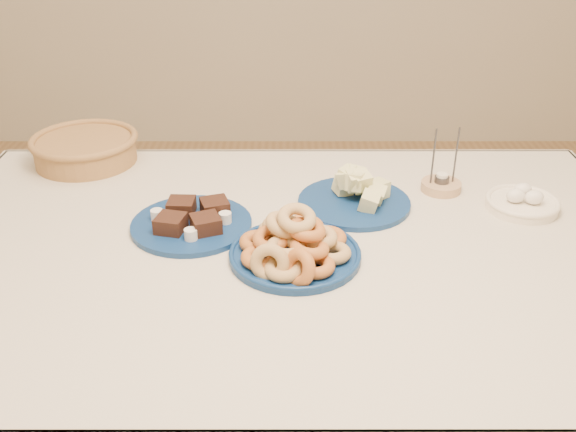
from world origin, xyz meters
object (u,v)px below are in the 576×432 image
object	(u,v)px
brownie_plate	(192,221)
egg_bowl	(522,202)
dining_table	(288,283)
wicker_basket	(85,148)
melon_plate	(356,195)
donut_platter	(294,247)
candle_holder	(441,185)

from	to	relation	value
brownie_plate	egg_bowl	xyz separation A→B (m)	(0.81, 0.09, 0.00)
dining_table	egg_bowl	size ratio (longest dim) A/B	9.45
dining_table	wicker_basket	distance (m)	0.76
melon_plate	dining_table	bearing A→B (deg)	-131.11
dining_table	donut_platter	bearing A→B (deg)	-78.09
donut_platter	wicker_basket	distance (m)	0.80
melon_plate	egg_bowl	size ratio (longest dim) A/B	1.59
donut_platter	melon_plate	xyz separation A→B (m)	(0.16, 0.26, -0.00)
donut_platter	candle_holder	bearing A→B (deg)	41.22
dining_table	egg_bowl	bearing A→B (deg)	16.41
dining_table	brownie_plate	size ratio (longest dim) A/B	5.37
wicker_basket	brownie_plate	bearing A→B (deg)	-47.34
dining_table	candle_holder	bearing A→B (deg)	34.41
melon_plate	wicker_basket	distance (m)	0.80
melon_plate	donut_platter	bearing A→B (deg)	-121.12
dining_table	brownie_plate	xyz separation A→B (m)	(-0.23, 0.08, 0.12)
candle_holder	egg_bowl	size ratio (longest dim) A/B	0.96
wicker_basket	dining_table	bearing A→B (deg)	-38.63
dining_table	brownie_plate	distance (m)	0.27
melon_plate	candle_holder	distance (m)	0.24
egg_bowl	brownie_plate	bearing A→B (deg)	-173.47
wicker_basket	egg_bowl	world-z (taller)	wicker_basket
donut_platter	melon_plate	bearing A→B (deg)	58.88
donut_platter	melon_plate	size ratio (longest dim) A/B	1.32
donut_platter	egg_bowl	distance (m)	0.62
melon_plate	brownie_plate	bearing A→B (deg)	-163.51
melon_plate	egg_bowl	xyz separation A→B (m)	(0.41, -0.03, -0.01)
wicker_basket	egg_bowl	xyz separation A→B (m)	(1.16, -0.29, -0.02)
melon_plate	brownie_plate	world-z (taller)	melon_plate
egg_bowl	melon_plate	bearing A→B (deg)	176.50
brownie_plate	egg_bowl	bearing A→B (deg)	6.53
donut_platter	egg_bowl	size ratio (longest dim) A/B	2.11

